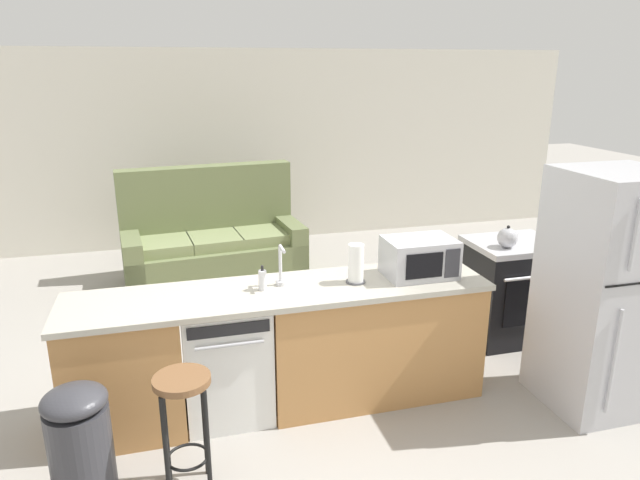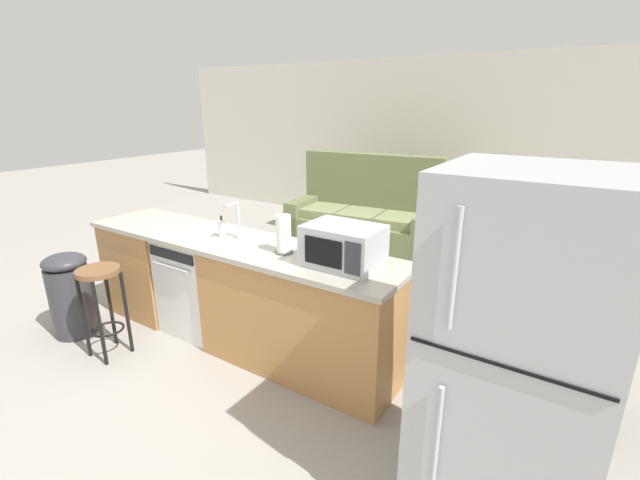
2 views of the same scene
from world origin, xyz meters
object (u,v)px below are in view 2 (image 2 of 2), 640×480
at_px(paper_towel_roll, 284,235).
at_px(trash_bin, 70,294).
at_px(refrigerator, 513,367).
at_px(bar_stool, 102,293).
at_px(couch, 366,219).
at_px(stove_range, 535,338).
at_px(kettle, 516,264).
at_px(microwave, 343,246).
at_px(soap_bottle, 222,228).
at_px(dishwasher, 202,284).

bearing_deg(paper_towel_roll, trash_bin, -159.08).
xyz_separation_m(refrigerator, trash_bin, (-3.47, -0.16, -0.48)).
xyz_separation_m(bar_stool, couch, (0.46, 3.57, -0.14)).
distance_m(stove_range, kettle, 0.57).
bearing_deg(refrigerator, bar_stool, -176.45).
relative_size(refrigerator, microwave, 3.44).
bearing_deg(couch, stove_range, -43.12).
bearing_deg(microwave, soap_bottle, 179.00).
bearing_deg(couch, trash_bin, -106.01).
bearing_deg(microwave, kettle, 22.85).
height_order(paper_towel_roll, bar_stool, paper_towel_roll).
distance_m(dishwasher, microwave, 1.56).
relative_size(kettle, trash_bin, 0.28).
bearing_deg(trash_bin, dishwasher, 38.98).
bearing_deg(dishwasher, refrigerator, -11.93).
xyz_separation_m(dishwasher, trash_bin, (-0.87, -0.70, -0.04)).
distance_m(refrigerator, kettle, 0.99).
relative_size(microwave, kettle, 2.44).
relative_size(dishwasher, stove_range, 0.93).
bearing_deg(dishwasher, soap_bottle, 3.92).
bearing_deg(stove_range, trash_bin, -160.15).
bearing_deg(bar_stool, trash_bin, 177.40).
bearing_deg(stove_range, paper_towel_roll, -161.32).
height_order(kettle, couch, couch).
height_order(dishwasher, soap_bottle, soap_bottle).
relative_size(microwave, trash_bin, 0.68).
xyz_separation_m(stove_range, couch, (-2.45, 2.30, -0.06)).
height_order(refrigerator, trash_bin, refrigerator).
height_order(stove_range, kettle, kettle).
bearing_deg(bar_stool, soap_bottle, 51.99).
bearing_deg(couch, refrigerator, -54.15).
xyz_separation_m(refrigerator, bar_stool, (-2.91, -0.18, -0.32)).
bearing_deg(kettle, refrigerator, -80.34).
distance_m(soap_bottle, couch, 2.89).
distance_m(dishwasher, kettle, 2.53).
xyz_separation_m(soap_bottle, trash_bin, (-1.15, -0.72, -0.59)).
bearing_deg(dishwasher, couch, 87.03).
height_order(stove_range, bar_stool, stove_range).
xyz_separation_m(paper_towel_roll, bar_stool, (-1.25, -0.72, -0.50)).
bearing_deg(stove_range, microwave, -154.88).
height_order(soap_bottle, couch, couch).
xyz_separation_m(soap_bottle, couch, (-0.13, 2.83, -0.58)).
height_order(stove_range, microwave, microwave).
bearing_deg(soap_bottle, couch, 92.58).
xyz_separation_m(kettle, trash_bin, (-3.31, -1.13, -0.61)).
xyz_separation_m(stove_range, bar_stool, (-2.91, -1.28, 0.08)).
distance_m(stove_range, paper_towel_roll, 1.85).
xyz_separation_m(paper_towel_roll, kettle, (1.50, 0.44, -0.05)).
bearing_deg(couch, dishwasher, -92.97).
distance_m(paper_towel_roll, couch, 3.03).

